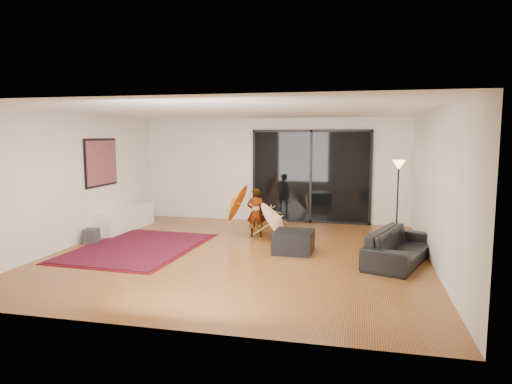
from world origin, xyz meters
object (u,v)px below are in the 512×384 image
(media_console, at_px, (125,219))
(ottoman, at_px, (294,242))
(sofa, at_px, (400,246))
(child, at_px, (256,212))

(media_console, xyz_separation_m, ottoman, (4.25, -1.25, -0.06))
(media_console, distance_m, sofa, 6.38)
(sofa, relative_size, child, 1.82)
(sofa, xyz_separation_m, ottoman, (-1.95, 0.28, -0.08))
(sofa, distance_m, child, 3.33)
(sofa, bearing_deg, child, 83.53)
(sofa, xyz_separation_m, child, (-2.97, 1.48, 0.26))
(sofa, bearing_deg, media_console, 96.23)
(ottoman, relative_size, child, 0.67)
(media_console, distance_m, child, 3.24)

